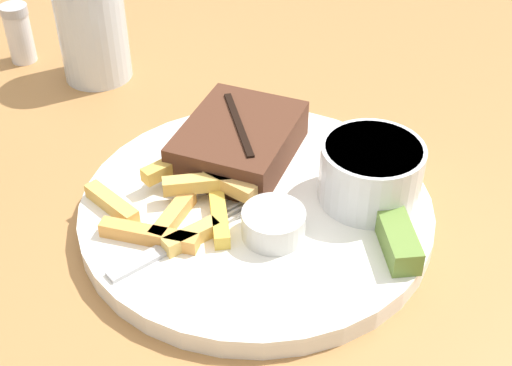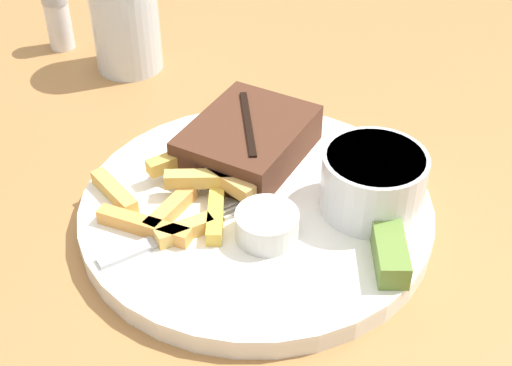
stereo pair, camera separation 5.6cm
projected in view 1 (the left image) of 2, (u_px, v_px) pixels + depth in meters
dining_table at (256, 288)px, 0.64m from camera, size 1.14×1.07×0.74m
dinner_plate at (256, 211)px, 0.58m from camera, size 0.29×0.29×0.02m
steak_portion at (239, 141)px, 0.61m from camera, size 0.13×0.11×0.04m
fries_pile at (179, 204)px, 0.56m from camera, size 0.10×0.13×0.02m
coleslaw_cup at (371, 170)px, 0.56m from camera, size 0.08×0.08×0.05m
dipping_sauce_cup at (274, 223)px, 0.54m from camera, size 0.05×0.05×0.02m
pickle_spear at (397, 238)px, 0.53m from camera, size 0.06×0.05×0.02m
fork_utensil at (180, 241)px, 0.54m from camera, size 0.13×0.05×0.00m
drinking_glass at (92, 28)px, 0.74m from camera, size 0.07×0.07×0.11m
salt_shaker at (19, 33)px, 0.78m from camera, size 0.03×0.03×0.07m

